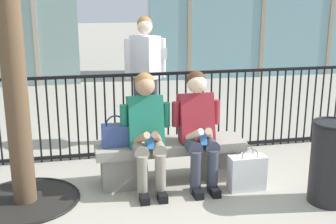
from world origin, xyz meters
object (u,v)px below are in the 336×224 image
(stone_bench, at_px, (170,157))
(bystander_at_railing, at_px, (145,70))
(seated_person_with_phone, at_px, (147,129))
(handbag_on_bench, at_px, (116,135))
(shopping_bag, at_px, (247,172))
(trash_can, at_px, (332,162))
(seated_person_companion, at_px, (198,125))

(stone_bench, relative_size, bystander_at_railing, 0.94)
(seated_person_with_phone, bearing_deg, handbag_on_bench, 158.92)
(handbag_on_bench, xyz_separation_m, shopping_bag, (1.31, -0.38, -0.38))
(seated_person_with_phone, xyz_separation_m, shopping_bag, (1.00, -0.27, -0.46))
(shopping_bag, height_order, bystander_at_railing, bystander_at_railing)
(handbag_on_bench, bearing_deg, trash_can, -22.51)
(handbag_on_bench, bearing_deg, shopping_bag, -16.36)
(seated_person_with_phone, relative_size, bystander_at_railing, 0.71)
(bystander_at_railing, height_order, trash_can, bystander_at_railing)
(seated_person_with_phone, distance_m, trash_can, 1.84)
(seated_person_companion, xyz_separation_m, trash_can, (1.13, -0.70, -0.23))
(seated_person_companion, height_order, handbag_on_bench, seated_person_companion)
(seated_person_with_phone, relative_size, handbag_on_bench, 3.69)
(bystander_at_railing, bearing_deg, seated_person_companion, -78.29)
(seated_person_with_phone, xyz_separation_m, bystander_at_railing, (0.24, 1.48, 0.35))
(bystander_at_railing, bearing_deg, shopping_bag, -66.37)
(stone_bench, relative_size, handbag_on_bench, 4.88)
(shopping_bag, bearing_deg, trash_can, -32.95)
(seated_person_with_phone, xyz_separation_m, trash_can, (1.68, -0.70, -0.23))
(stone_bench, xyz_separation_m, bystander_at_railing, (-0.04, 1.35, 0.73))
(handbag_on_bench, distance_m, trash_can, 2.16)
(handbag_on_bench, bearing_deg, stone_bench, 0.99)
(seated_person_with_phone, distance_m, handbag_on_bench, 0.34)
(seated_person_with_phone, distance_m, seated_person_companion, 0.54)
(seated_person_with_phone, relative_size, trash_can, 1.49)
(seated_person_companion, bearing_deg, seated_person_with_phone, 180.00)
(stone_bench, xyz_separation_m, trash_can, (1.41, -0.83, 0.15))
(stone_bench, distance_m, handbag_on_bench, 0.65)
(stone_bench, height_order, seated_person_companion, seated_person_companion)
(handbag_on_bench, xyz_separation_m, bystander_at_railing, (0.54, 1.36, 0.43))
(seated_person_companion, distance_m, trash_can, 1.36)
(stone_bench, distance_m, trash_can, 1.64)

